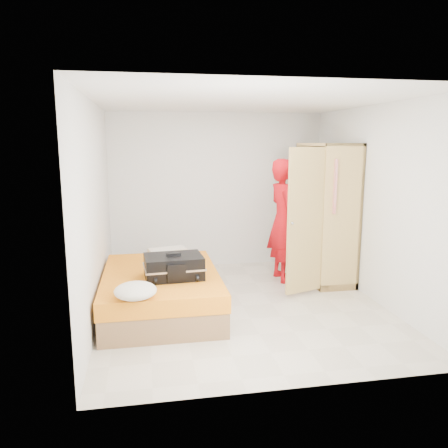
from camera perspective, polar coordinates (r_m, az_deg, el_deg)
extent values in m
plane|color=beige|center=(5.84, 2.40, -10.59)|extent=(4.00, 4.00, 0.00)
plane|color=white|center=(5.46, 2.62, 15.75)|extent=(4.00, 4.00, 0.00)
cube|color=white|center=(7.45, -0.87, 4.37)|extent=(3.60, 0.02, 2.60)
cube|color=white|center=(3.61, 9.48, -2.51)|extent=(3.60, 0.02, 2.60)
cube|color=white|center=(5.40, -16.47, 1.55)|extent=(0.02, 4.00, 2.60)
cube|color=white|center=(6.15, 19.12, 2.46)|extent=(0.02, 4.00, 2.60)
cube|color=olive|center=(5.70, -8.18, -9.63)|extent=(1.40, 2.00, 0.30)
cube|color=orange|center=(5.61, -8.25, -7.24)|extent=(1.42, 2.02, 0.20)
cube|color=tan|center=(6.96, 15.19, 1.48)|extent=(0.04, 1.20, 2.10)
cube|color=tan|center=(6.33, 15.21, 0.60)|extent=(0.58, 0.04, 2.10)
cube|color=tan|center=(7.38, 11.38, 2.15)|extent=(0.58, 0.04, 2.10)
cube|color=tan|center=(6.77, 13.52, 10.07)|extent=(0.58, 1.20, 0.04)
cube|color=#A47846|center=(7.08, 12.80, -6.59)|extent=(0.58, 1.20, 0.10)
cube|color=tan|center=(7.03, 10.16, 1.77)|extent=(0.04, 0.59, 2.00)
cube|color=tan|center=(6.04, 10.60, 0.33)|extent=(0.57, 0.22, 2.00)
cylinder|color=#B2B2B7|center=(6.77, 13.46, 8.72)|extent=(0.02, 1.10, 0.02)
imported|color=red|center=(6.74, 7.74, 0.48)|extent=(0.51, 0.72, 1.87)
cube|color=black|center=(5.32, -6.59, -5.54)|extent=(0.71, 0.53, 0.27)
cube|color=black|center=(5.28, -6.63, -3.96)|extent=(0.18, 0.06, 0.03)
ellipsoid|color=silver|center=(4.70, -11.49, -8.54)|extent=(0.45, 0.45, 0.17)
cube|color=silver|center=(6.40, -7.39, -3.62)|extent=(0.58, 0.39, 0.10)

